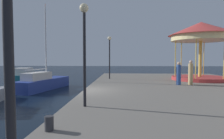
{
  "coord_description": "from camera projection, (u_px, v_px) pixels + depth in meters",
  "views": [
    {
      "loc": [
        2.38,
        -11.71,
        2.74
      ],
      "look_at": [
        1.46,
        5.79,
        1.75
      ],
      "focal_mm": 30.71,
      "sensor_mm": 36.0,
      "label": 1
    }
  ],
  "objects": [
    {
      "name": "quay_dock",
      "position": [
        196.0,
        97.0,
        11.57
      ],
      "size": [
        13.69,
        27.07,
        0.8
      ],
      "primitive_type": "cube",
      "color": "slate",
      "rests_on": "ground"
    },
    {
      "name": "person_near_carousel",
      "position": [
        191.0,
        73.0,
        14.3
      ],
      "size": [
        0.34,
        0.34,
        1.83
      ],
      "color": "tan",
      "rests_on": "quay_dock"
    },
    {
      "name": "sailboat_blue",
      "position": [
        43.0,
        82.0,
        16.98
      ],
      "size": [
        3.06,
        6.18,
        7.66
      ],
      "color": "navy",
      "rests_on": "ground"
    },
    {
      "name": "ground_plane",
      "position": [
        84.0,
        103.0,
        11.95
      ],
      "size": [
        120.0,
        120.0,
        0.0
      ],
      "primitive_type": "plane",
      "color": "black"
    },
    {
      "name": "motorboat_teal",
      "position": [
        26.0,
        77.0,
        21.64
      ],
      "size": [
        2.42,
        4.3,
        1.73
      ],
      "color": "#19606B",
      "rests_on": "ground"
    },
    {
      "name": "person_mid_promenade",
      "position": [
        179.0,
        74.0,
        14.22
      ],
      "size": [
        0.34,
        0.34,
        1.71
      ],
      "color": "#2D4C8C",
      "rests_on": "quay_dock"
    },
    {
      "name": "bollard_north",
      "position": [
        49.0,
        123.0,
        5.16
      ],
      "size": [
        0.24,
        0.24,
        0.4
      ],
      "primitive_type": "cylinder",
      "color": "#2D2D33",
      "rests_on": "quay_dock"
    },
    {
      "name": "lamp_post_mid_promenade",
      "position": [
        84.0,
        36.0,
        7.65
      ],
      "size": [
        0.36,
        0.36,
        4.14
      ],
      "color": "black",
      "rests_on": "quay_dock"
    },
    {
      "name": "lamp_post_far_end",
      "position": [
        109.0,
        50.0,
        18.43
      ],
      "size": [
        0.36,
        0.36,
        4.09
      ],
      "color": "black",
      "rests_on": "quay_dock"
    },
    {
      "name": "carousel",
      "position": [
        201.0,
        37.0,
        17.4
      ],
      "size": [
        5.79,
        5.79,
        5.27
      ],
      "color": "#B23333",
      "rests_on": "quay_dock"
    }
  ]
}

